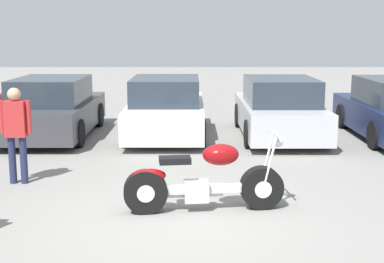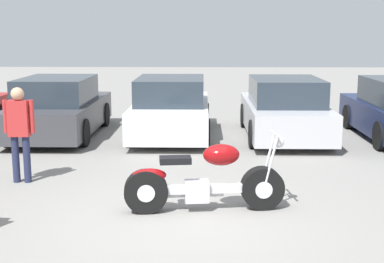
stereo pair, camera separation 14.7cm
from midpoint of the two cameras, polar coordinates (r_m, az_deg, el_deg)
ground_plane at (r=7.34m, az=-1.38°, el=-9.47°), size 60.00×60.00×0.00m
motorcycle at (r=7.60m, az=0.88°, el=-5.33°), size 2.29×0.66×1.11m
parked_car_dark_grey at (r=13.29m, az=-14.57°, el=2.34°), size 1.85×4.15×1.44m
parked_car_white at (r=12.89m, az=-2.85°, el=2.42°), size 1.85×4.15×1.44m
parked_car_silver at (r=12.93m, az=9.17°, el=2.32°), size 1.85×4.15×1.44m
person_standing at (r=9.32m, az=-18.44°, el=0.42°), size 0.52×0.22×1.61m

